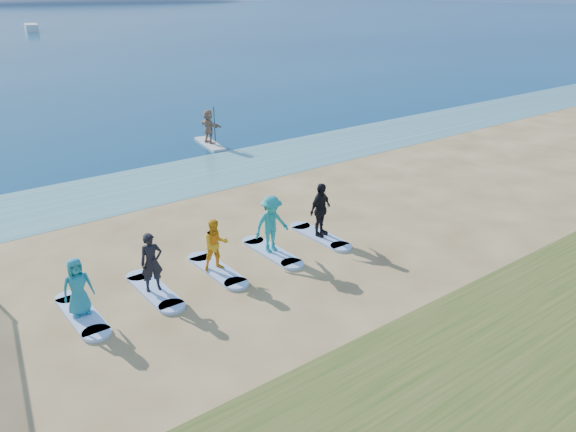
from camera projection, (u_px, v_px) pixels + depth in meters
ground at (310, 278)px, 16.15m from camera, size 600.00×600.00×0.00m
shallow_water at (153, 184)px, 23.86m from camera, size 600.00×600.00×0.00m
island_ridge at (81, 4)px, 289.92m from camera, size 220.00×56.00×18.00m
paddleboard at (210, 144)px, 29.81m from camera, size 1.21×3.08×0.12m
paddleboarder at (209, 126)px, 29.46m from camera, size 0.69×1.68×1.76m
boat_offshore_b at (32, 31)px, 106.95m from camera, size 3.40×7.07×1.37m
surfboard_0 at (82, 315)px, 14.26m from camera, size 0.70×2.20×0.09m
student_0 at (77, 287)px, 13.95m from camera, size 0.76×0.50×1.53m
surfboard_1 at (154, 291)px, 15.38m from camera, size 0.70×2.20×0.09m
student_1 at (152, 262)px, 15.05m from camera, size 0.66×0.50×1.66m
surfboard_2 at (217, 270)px, 16.51m from camera, size 0.70×2.20×0.09m
student_2 at (216, 245)px, 16.20m from camera, size 0.87×0.75×1.56m
surfboard_3 at (272, 252)px, 17.64m from camera, size 0.70×2.20×0.09m
student_3 at (271, 224)px, 17.27m from camera, size 1.21×0.73×1.83m
surfboard_4 at (320, 236)px, 18.76m from camera, size 0.70×2.20×0.09m
student_4 at (320, 210)px, 18.40m from camera, size 1.14×0.71×1.81m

